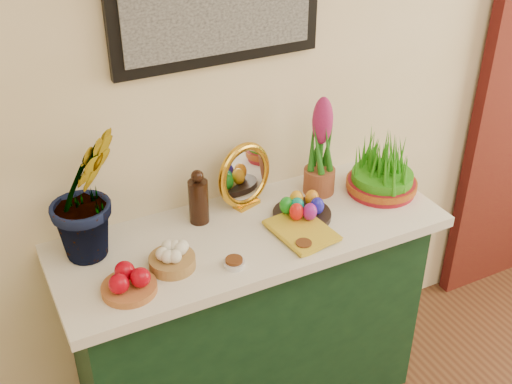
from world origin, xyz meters
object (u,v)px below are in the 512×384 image
wheatgrass_sabzeh (383,169)px  book (281,238)px  hyacinth_green (83,174)px  sideboard (250,326)px  mirror (245,176)px

wheatgrass_sabzeh → book: bearing=-166.6°
hyacinth_green → book: bearing=-35.8°
wheatgrass_sabzeh → hyacinth_green: bearing=174.1°
sideboard → hyacinth_green: (-0.53, 0.11, 0.77)m
book → mirror: bearing=84.5°
wheatgrass_sabzeh → sideboard: bearing=-179.9°
sideboard → hyacinth_green: size_ratio=2.16×
sideboard → mirror: 0.61m
hyacinth_green → book: (0.58, -0.23, -0.29)m
mirror → book: 0.30m
mirror → sideboard: bearing=-110.3°
hyacinth_green → mirror: bearing=-9.8°
mirror → wheatgrass_sabzeh: mirror is taller
mirror → book: bearing=-89.8°
sideboard → hyacinth_green: 0.94m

